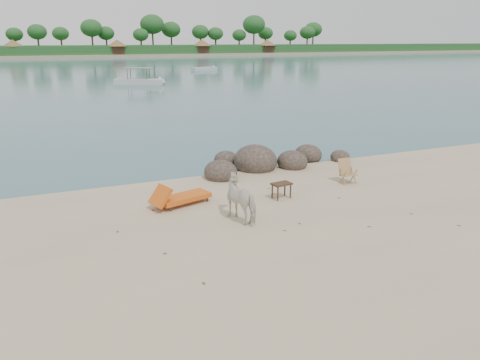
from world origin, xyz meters
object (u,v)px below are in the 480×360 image
object	(u,v)px
side_table	(281,192)
deck_chair	(349,172)
cow	(243,199)
boulders	(264,162)
lounge_chair	(184,195)

from	to	relation	value
side_table	deck_chair	bearing A→B (deg)	1.36
cow	side_table	xyz separation A→B (m)	(1.80, 1.15, -0.36)
boulders	cow	xyz separation A→B (m)	(-2.97, -4.69, 0.38)
cow	lounge_chair	size ratio (longest dim) A/B	0.72
boulders	side_table	distance (m)	3.73
cow	side_table	world-z (taller)	cow
lounge_chair	side_table	bearing A→B (deg)	-29.74
cow	lounge_chair	xyz separation A→B (m)	(-1.13, 1.84, -0.31)
cow	deck_chair	xyz separation A→B (m)	(4.68, 1.64, -0.20)
boulders	cow	size ratio (longest dim) A/B	4.44
cow	lounge_chair	world-z (taller)	cow
side_table	boulders	bearing A→B (deg)	63.42
side_table	lounge_chair	size ratio (longest dim) A/B	0.30
side_table	lounge_chair	xyz separation A→B (m)	(-2.94, 0.69, 0.06)
side_table	deck_chair	world-z (taller)	deck_chair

